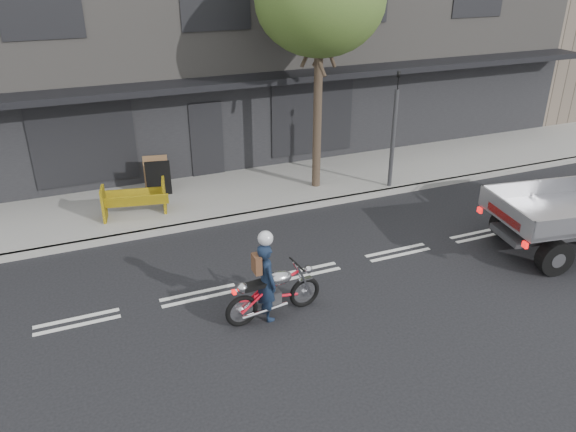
# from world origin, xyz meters

# --- Properties ---
(ground) EXTENTS (80.00, 80.00, 0.00)m
(ground) POSITION_xyz_m (0.00, 0.00, 0.00)
(ground) COLOR black
(ground) RESTS_ON ground
(sidewalk) EXTENTS (32.00, 3.20, 0.15)m
(sidewalk) POSITION_xyz_m (0.00, 4.70, 0.07)
(sidewalk) COLOR gray
(sidewalk) RESTS_ON ground
(kerb) EXTENTS (32.00, 0.20, 0.15)m
(kerb) POSITION_xyz_m (0.00, 3.10, 0.07)
(kerb) COLOR gray
(kerb) RESTS_ON ground
(building_main) EXTENTS (26.00, 10.00, 8.00)m
(building_main) POSITION_xyz_m (0.00, 11.30, 4.00)
(building_main) COLOR slate
(building_main) RESTS_ON ground
(street_tree) EXTENTS (3.40, 3.40, 6.74)m
(street_tree) POSITION_xyz_m (2.20, 4.20, 5.28)
(street_tree) COLOR #382B21
(street_tree) RESTS_ON ground
(traffic_light_pole) EXTENTS (0.12, 0.12, 3.50)m
(traffic_light_pole) POSITION_xyz_m (4.20, 3.35, 1.65)
(traffic_light_pole) COLOR #2D2D30
(traffic_light_pole) RESTS_ON ground
(motorcycle) EXTENTS (2.03, 0.59, 1.04)m
(motorcycle) POSITION_xyz_m (-1.20, -1.21, 0.54)
(motorcycle) COLOR black
(motorcycle) RESTS_ON ground
(rider) EXTENTS (0.44, 0.62, 1.60)m
(rider) POSITION_xyz_m (-1.35, -1.21, 0.80)
(rider) COLOR #121E33
(rider) RESTS_ON ground
(construction_barrier) EXTENTS (1.75, 0.97, 0.93)m
(construction_barrier) POSITION_xyz_m (-3.04, 3.90, 0.61)
(construction_barrier) COLOR yellow
(construction_barrier) RESTS_ON sidewalk
(sandwich_board) EXTENTS (0.75, 0.57, 1.08)m
(sandwich_board) POSITION_xyz_m (-2.22, 5.14, 0.69)
(sandwich_board) COLOR black
(sandwich_board) RESTS_ON sidewalk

